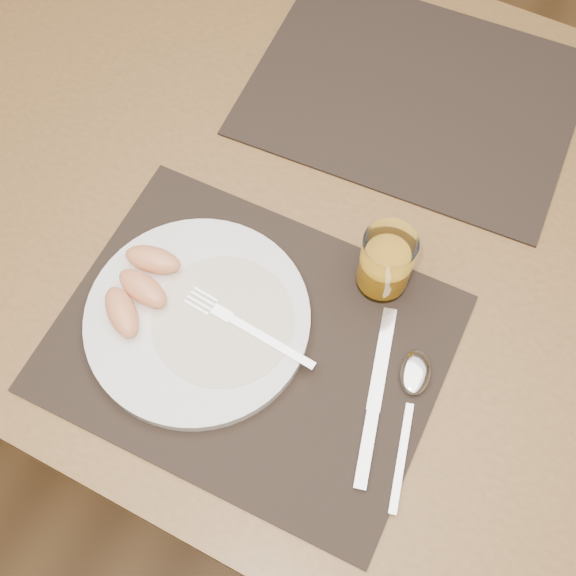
{
  "coord_description": "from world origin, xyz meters",
  "views": [
    {
      "loc": [
        0.17,
        -0.48,
        1.55
      ],
      "look_at": [
        -0.01,
        -0.14,
        0.77
      ],
      "focal_mm": 45.0,
      "sensor_mm": 36.0,
      "label": 1
    }
  ],
  "objects_px": {
    "plate": "(198,319)",
    "knife": "(373,410)",
    "table": "(339,241)",
    "juice_glass": "(385,264)",
    "placemat_far": "(414,94)",
    "spoon": "(413,385)",
    "fork": "(239,323)",
    "placemat_near": "(250,342)"
  },
  "relations": [
    {
      "from": "plate",
      "to": "knife",
      "type": "bearing_deg",
      "value": -1.13
    },
    {
      "from": "knife",
      "to": "table",
      "type": "bearing_deg",
      "value": 122.58
    },
    {
      "from": "placemat_far",
      "to": "juice_glass",
      "type": "distance_m",
      "value": 0.31
    },
    {
      "from": "plate",
      "to": "spoon",
      "type": "xyz_separation_m",
      "value": [
        0.26,
        0.04,
        -0.0
      ]
    },
    {
      "from": "table",
      "to": "placemat_near",
      "type": "xyz_separation_m",
      "value": [
        -0.02,
        -0.22,
        0.09
      ]
    },
    {
      "from": "placemat_near",
      "to": "knife",
      "type": "relative_size",
      "value": 2.08
    },
    {
      "from": "placemat_near",
      "to": "juice_glass",
      "type": "distance_m",
      "value": 0.19
    },
    {
      "from": "placemat_far",
      "to": "knife",
      "type": "distance_m",
      "value": 0.47
    },
    {
      "from": "table",
      "to": "plate",
      "type": "height_order",
      "value": "plate"
    },
    {
      "from": "knife",
      "to": "plate",
      "type": "bearing_deg",
      "value": 178.87
    },
    {
      "from": "fork",
      "to": "juice_glass",
      "type": "bearing_deg",
      "value": 47.93
    },
    {
      "from": "placemat_far",
      "to": "spoon",
      "type": "xyz_separation_m",
      "value": [
        0.17,
        -0.4,
        0.01
      ]
    },
    {
      "from": "table",
      "to": "placemat_far",
      "type": "xyz_separation_m",
      "value": [
        0.01,
        0.22,
        0.09
      ]
    },
    {
      "from": "plate",
      "to": "knife",
      "type": "height_order",
      "value": "plate"
    },
    {
      "from": "fork",
      "to": "knife",
      "type": "xyz_separation_m",
      "value": [
        0.18,
        -0.02,
        -0.02
      ]
    },
    {
      "from": "fork",
      "to": "juice_glass",
      "type": "relative_size",
      "value": 1.82
    },
    {
      "from": "plate",
      "to": "juice_glass",
      "type": "relative_size",
      "value": 2.8
    },
    {
      "from": "table",
      "to": "juice_glass",
      "type": "height_order",
      "value": "juice_glass"
    },
    {
      "from": "table",
      "to": "juice_glass",
      "type": "distance_m",
      "value": 0.17
    },
    {
      "from": "table",
      "to": "juice_glass",
      "type": "xyz_separation_m",
      "value": [
        0.09,
        -0.07,
        0.13
      ]
    },
    {
      "from": "spoon",
      "to": "juice_glass",
      "type": "distance_m",
      "value": 0.14
    },
    {
      "from": "placemat_near",
      "to": "knife",
      "type": "xyz_separation_m",
      "value": [
        0.16,
        -0.01,
        0.0
      ]
    },
    {
      "from": "spoon",
      "to": "fork",
      "type": "bearing_deg",
      "value": -172.16
    },
    {
      "from": "placemat_far",
      "to": "spoon",
      "type": "distance_m",
      "value": 0.44
    },
    {
      "from": "spoon",
      "to": "placemat_near",
      "type": "bearing_deg",
      "value": -168.88
    },
    {
      "from": "plate",
      "to": "fork",
      "type": "xyz_separation_m",
      "value": [
        0.05,
        0.01,
        0.01
      ]
    },
    {
      "from": "juice_glass",
      "to": "table",
      "type": "bearing_deg",
      "value": 140.05
    },
    {
      "from": "placemat_far",
      "to": "spoon",
      "type": "relative_size",
      "value": 2.36
    },
    {
      "from": "placemat_far",
      "to": "knife",
      "type": "height_order",
      "value": "knife"
    },
    {
      "from": "placemat_near",
      "to": "juice_glass",
      "type": "height_order",
      "value": "juice_glass"
    },
    {
      "from": "knife",
      "to": "spoon",
      "type": "bearing_deg",
      "value": 58.93
    },
    {
      "from": "table",
      "to": "knife",
      "type": "xyz_separation_m",
      "value": [
        0.15,
        -0.23,
        0.09
      ]
    },
    {
      "from": "table",
      "to": "fork",
      "type": "xyz_separation_m",
      "value": [
        -0.04,
        -0.21,
        0.11
      ]
    },
    {
      "from": "plate",
      "to": "juice_glass",
      "type": "xyz_separation_m",
      "value": [
        0.17,
        0.15,
        0.03
      ]
    },
    {
      "from": "placemat_near",
      "to": "placemat_far",
      "type": "bearing_deg",
      "value": 86.74
    },
    {
      "from": "table",
      "to": "spoon",
      "type": "xyz_separation_m",
      "value": [
        0.18,
        -0.18,
        0.09
      ]
    },
    {
      "from": "placemat_near",
      "to": "spoon",
      "type": "relative_size",
      "value": 2.36
    },
    {
      "from": "table",
      "to": "knife",
      "type": "bearing_deg",
      "value": -57.42
    },
    {
      "from": "spoon",
      "to": "knife",
      "type": "bearing_deg",
      "value": -121.07
    },
    {
      "from": "placemat_far",
      "to": "juice_glass",
      "type": "height_order",
      "value": "juice_glass"
    },
    {
      "from": "placemat_far",
      "to": "plate",
      "type": "height_order",
      "value": "plate"
    },
    {
      "from": "plate",
      "to": "fork",
      "type": "bearing_deg",
      "value": 16.06
    }
  ]
}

